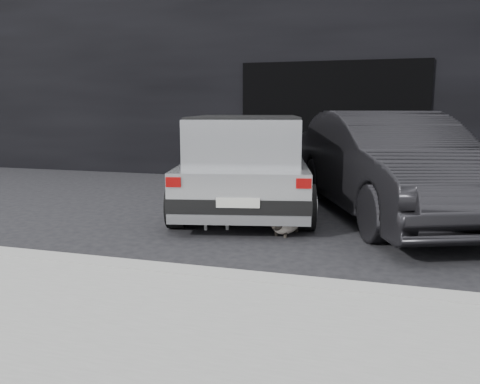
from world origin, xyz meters
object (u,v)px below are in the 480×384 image
(silver_hatchback, at_px, (246,158))
(cat_siamese, at_px, (285,225))
(second_car, at_px, (388,164))
(cat_white, at_px, (219,217))

(silver_hatchback, bearing_deg, cat_siamese, -70.12)
(cat_siamese, bearing_deg, second_car, -113.50)
(silver_hatchback, height_order, cat_white, silver_hatchback)
(second_car, height_order, cat_white, second_car)
(second_car, xyz_separation_m, cat_white, (-2.18, -1.43, -0.62))
(second_car, bearing_deg, silver_hatchback, 159.61)
(cat_siamese, xyz_separation_m, cat_white, (-0.91, 0.06, 0.04))
(cat_white, bearing_deg, second_car, 102.78)
(cat_siamese, bearing_deg, cat_white, 13.25)
(second_car, distance_m, cat_white, 2.67)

